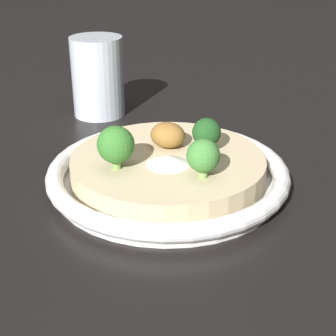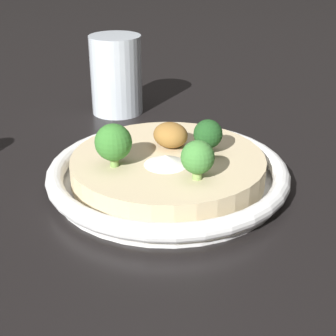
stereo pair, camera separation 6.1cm
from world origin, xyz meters
name	(u,v)px [view 1 (the left image)]	position (x,y,z in m)	size (l,w,h in m)	color
ground_plane	(168,185)	(0.00, 0.00, 0.00)	(6.00, 6.00, 0.00)	black
risotto_bowl	(168,172)	(0.00, 0.00, 0.02)	(0.29, 0.29, 0.04)	white
cheese_sprinkle	(168,160)	(-0.01, 0.02, 0.04)	(0.05, 0.05, 0.01)	white
crispy_onion_garnish	(168,135)	(0.02, -0.02, 0.05)	(0.04, 0.04, 0.03)	olive
broccoli_back_left	(203,156)	(-0.06, 0.02, 0.06)	(0.04, 0.04, 0.04)	#84A856
broccoli_back	(116,145)	(0.03, 0.06, 0.07)	(0.04, 0.04, 0.05)	#759E4C
broccoli_front_left	(207,133)	(-0.03, -0.04, 0.06)	(0.03, 0.03, 0.04)	#84A856
drinking_glass	(98,77)	(0.24, -0.14, 0.06)	(0.08, 0.08, 0.13)	silver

